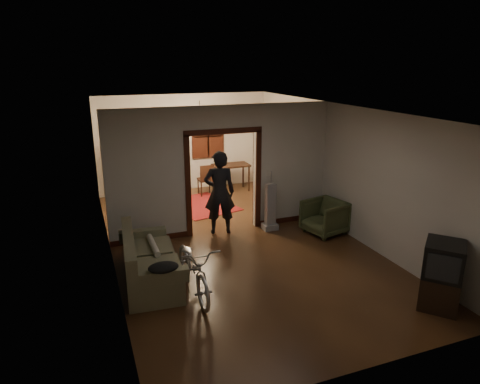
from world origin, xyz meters
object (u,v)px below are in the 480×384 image
armchair (325,217)px  locker (141,167)px  person (219,193)px  desk (231,178)px  sofa (151,257)px  bicycle (194,267)px

armchair → locker: (-3.35, 4.23, 0.46)m
person → desk: size_ratio=1.76×
person → locker: bearing=-58.0°
locker → sofa: bearing=-116.6°
sofa → desk: 5.59m
bicycle → armchair: bearing=22.7°
sofa → bicycle: 0.87m
bicycle → person: bearing=61.8°
sofa → desk: (3.13, 4.63, -0.06)m
locker → armchair: bearing=-71.4°
sofa → person: bearing=47.3°
person → desk: 3.28m
armchair → person: 2.38m
sofa → person: person is taller
sofa → bicycle: bearing=-43.0°
bicycle → desk: size_ratio=1.66×
armchair → sofa: bearing=-91.7°
person → desk: (1.32, 2.95, -0.54)m
sofa → armchair: (3.95, 0.81, -0.07)m
desk → person: bearing=-112.0°
armchair → person: size_ratio=0.45×
locker → bicycle: bearing=-109.9°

